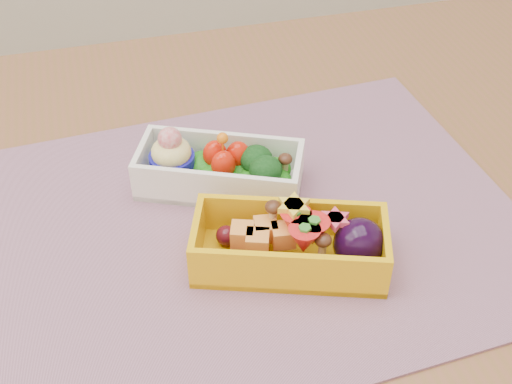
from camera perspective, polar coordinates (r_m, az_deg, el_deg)
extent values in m
cube|color=brown|center=(0.73, -1.40, -2.26)|extent=(1.20, 0.80, 0.04)
cylinder|color=brown|center=(1.39, 17.31, -0.34)|extent=(0.06, 0.06, 0.71)
cube|color=#A57292|center=(0.69, -0.49, -2.78)|extent=(0.58, 0.46, 0.00)
cube|color=white|center=(0.72, -3.11, 1.91)|extent=(0.19, 0.14, 0.05)
ellipsoid|color=green|center=(0.73, -3.09, 1.50)|extent=(0.17, 0.12, 0.02)
cylinder|color=#16149A|center=(0.73, -7.09, 2.15)|extent=(0.05, 0.05, 0.03)
sphere|color=red|center=(0.71, -7.33, 4.49)|extent=(0.03, 0.03, 0.03)
ellipsoid|color=red|center=(0.72, -3.50, 3.22)|extent=(0.03, 0.02, 0.03)
ellipsoid|color=red|center=(0.71, -2.79, 2.33)|extent=(0.03, 0.02, 0.03)
ellipsoid|color=red|center=(0.72, -1.54, 3.14)|extent=(0.03, 0.02, 0.03)
sphere|color=orange|center=(0.70, -2.86, 4.58)|extent=(0.01, 0.01, 0.01)
ellipsoid|color=black|center=(0.71, 0.03, 2.79)|extent=(0.03, 0.03, 0.03)
ellipsoid|color=black|center=(0.70, 0.82, 1.88)|extent=(0.03, 0.03, 0.03)
ellipsoid|color=#3F2111|center=(0.71, 2.50, 2.82)|extent=(0.02, 0.02, 0.01)
cube|color=#ECB00C|center=(0.64, 2.88, -4.49)|extent=(0.20, 0.14, 0.05)
ellipsoid|color=#4B0E17|center=(0.64, -0.54, -5.10)|extent=(0.11, 0.08, 0.02)
cube|color=orange|center=(0.63, 0.49, -3.65)|extent=(0.06, 0.05, 0.02)
cone|color=red|center=(0.63, 3.35, -2.75)|extent=(0.04, 0.04, 0.03)
cone|color=red|center=(0.62, 4.90, -3.50)|extent=(0.04, 0.04, 0.03)
cone|color=red|center=(0.62, 4.09, -4.16)|extent=(0.04, 0.04, 0.03)
cylinder|color=yellow|center=(0.62, 3.23, -1.20)|extent=(0.03, 0.03, 0.01)
cylinder|color=#E53F5B|center=(0.62, 6.73, -2.32)|extent=(0.03, 0.03, 0.01)
ellipsoid|color=#3F2111|center=(0.64, 1.44, -2.42)|extent=(0.02, 0.02, 0.01)
ellipsoid|color=#3F2111|center=(0.62, 5.66, -4.65)|extent=(0.02, 0.02, 0.01)
ellipsoid|color=black|center=(0.63, 8.72, -4.36)|extent=(0.05, 0.05, 0.05)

